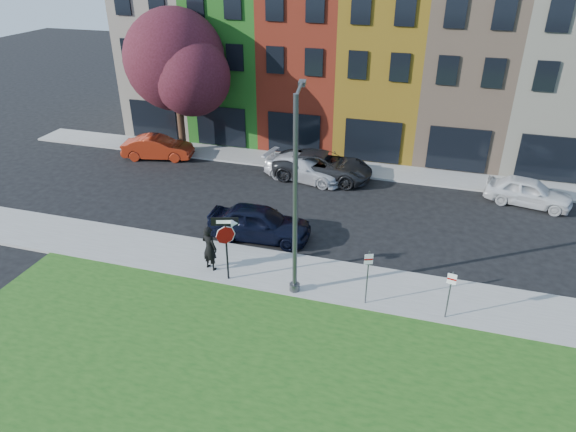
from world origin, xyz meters
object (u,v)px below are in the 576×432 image
(man, at_px, (210,248))
(street_lamp, at_px, (296,198))
(stop_sign, at_px, (226,236))
(sedan_near, at_px, (259,223))

(man, xyz_separation_m, street_lamp, (3.75, -0.27, 2.93))
(stop_sign, distance_m, sedan_near, 3.89)
(stop_sign, distance_m, street_lamp, 3.36)
(stop_sign, bearing_deg, street_lamp, -13.06)
(man, relative_size, sedan_near, 0.41)
(stop_sign, distance_m, man, 1.51)
(street_lamp, bearing_deg, man, 166.09)
(man, distance_m, street_lamp, 4.77)
(sedan_near, relative_size, street_lamp, 0.62)
(sedan_near, xyz_separation_m, street_lamp, (2.70, -3.43, 3.23))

